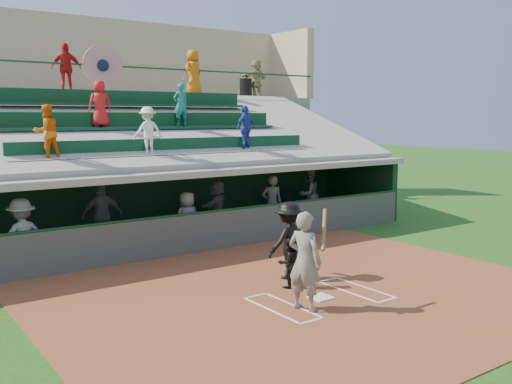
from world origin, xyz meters
TOP-DOWN VIEW (x-y plane):
  - ground at (0.00, 0.00)m, footprint 100.00×100.00m
  - dirt_slab at (0.00, 0.50)m, footprint 11.00×9.00m
  - home_plate at (0.00, 0.00)m, footprint 0.43×0.43m
  - batters_box_chalk at (0.00, 0.00)m, footprint 2.65×1.85m
  - dugout_floor at (0.00, 6.75)m, footprint 16.00×3.50m
  - concourse_slab at (0.00, 13.50)m, footprint 20.00×3.00m
  - grandstand at (-0.01, 10.51)m, footprint 20.40×10.40m
  - batter_at_plate at (-0.73, -0.34)m, footprint 0.96×0.83m
  - catcher at (-0.07, 0.97)m, footprint 0.59×0.48m
  - home_umpire at (0.38, 1.55)m, footprint 1.22×0.78m
  - dugout_bench at (0.02, 8.05)m, footprint 14.98×3.12m
  - dugout_player_a at (-4.61, 5.34)m, footprint 1.30×0.90m
  - dugout_player_b at (-2.07, 6.91)m, footprint 1.19×0.68m
  - dugout_player_c at (-0.06, 5.61)m, footprint 0.83×0.58m
  - dugout_player_d at (1.76, 6.96)m, footprint 1.60×1.32m
  - dugout_player_e at (3.33, 6.10)m, footprint 0.79×0.70m
  - dugout_player_f at (5.58, 6.89)m, footprint 1.01×0.84m
  - trash_bin at (6.73, 12.57)m, footprint 0.54×0.54m
  - concourse_staff_a at (-1.29, 12.09)m, footprint 1.08×0.63m
  - concourse_staff_b at (3.81, 12.06)m, footprint 1.03×0.82m
  - concourse_staff_c at (7.30, 12.56)m, footprint 1.65×0.84m

SIDE VIEW (x-z plane):
  - ground at x=0.00m, z-range 0.00..0.00m
  - dirt_slab at x=0.00m, z-range 0.00..0.02m
  - dugout_floor at x=0.00m, z-range 0.00..0.04m
  - batters_box_chalk at x=0.00m, z-range 0.02..0.03m
  - home_plate at x=0.00m, z-range 0.02..0.05m
  - dugout_bench at x=0.02m, z-range 0.04..0.49m
  - catcher at x=-0.07m, z-range 0.02..1.13m
  - dugout_player_c at x=-0.06m, z-range 0.04..1.65m
  - dugout_player_d at x=1.76m, z-range 0.04..1.76m
  - home_umpire at x=0.38m, z-range 0.02..1.81m
  - dugout_player_e at x=3.33m, z-range 0.04..1.87m
  - dugout_player_a at x=-4.61m, z-range 0.04..1.87m
  - dugout_player_f at x=5.58m, z-range 0.04..1.91m
  - dugout_player_b at x=-2.07m, z-range 0.04..1.95m
  - batter_at_plate at x=-0.73m, z-range 0.02..1.98m
  - grandstand at x=-0.01m, z-range -1.64..6.16m
  - concourse_slab at x=0.00m, z-range 0.00..4.60m
  - trash_bin at x=6.73m, z-range 4.60..5.41m
  - concourse_staff_c at x=7.30m, z-range 4.60..6.30m
  - concourse_staff_a at x=-1.29m, z-range 4.60..6.33m
  - concourse_staff_b at x=3.81m, z-range 4.60..6.44m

